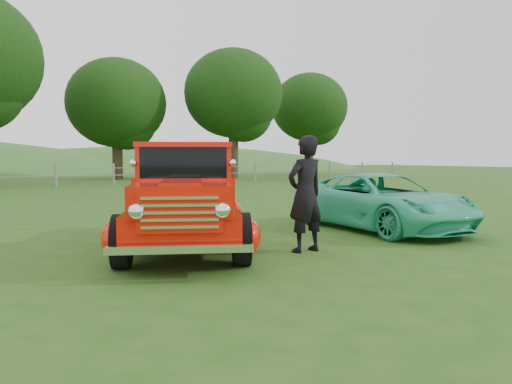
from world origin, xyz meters
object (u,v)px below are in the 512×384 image
tree_mid_east (233,94)px  red_pickup (185,201)px  tree_far_east (310,108)px  teal_sedan (381,202)px  tree_near_east (116,103)px  man (305,194)px

tree_mid_east → red_pickup: 28.90m
tree_far_east → teal_sedan: bearing=-123.1°
tree_mid_east → tree_near_east: bearing=166.0°
tree_far_east → man: size_ratio=4.68×
tree_far_east → man: 36.36m
tree_far_east → tree_near_east: bearing=-176.6°
red_pickup → tree_near_east: bearing=101.2°
man → tree_mid_east: bearing=-121.4°
red_pickup → teal_sedan: bearing=22.3°
red_pickup → tree_mid_east: bearing=84.3°
tree_far_east → red_pickup: tree_far_east is taller
tree_near_east → man: size_ratio=4.40×
tree_mid_east → tree_far_east: tree_mid_east is taller
man → tree_near_east: bearing=-104.9°
teal_sedan → man: 3.15m
tree_mid_east → tree_far_east: (9.00, 3.00, -0.31)m
tree_mid_east → man: size_ratio=4.99×
red_pickup → teal_sedan: (4.43, -0.06, -0.20)m
tree_far_east → red_pickup: 36.29m
tree_far_east → teal_sedan: 33.78m
tree_mid_east → man: tree_mid_east is taller
red_pickup → man: 2.05m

